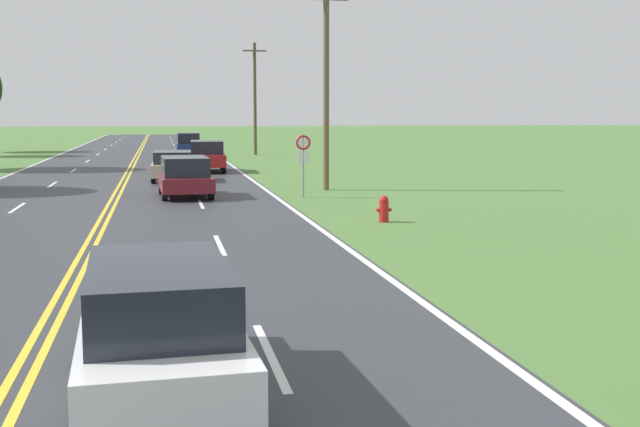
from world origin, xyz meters
name	(u,v)px	position (x,y,z in m)	size (l,w,h in m)	color
fire_hydrant	(384,209)	(8.05, 19.76, 0.39)	(0.45, 0.29, 0.78)	red
traffic_sign	(303,150)	(6.95, 27.01, 1.78)	(0.60, 0.10, 2.37)	gray
utility_pole_midground	(326,85)	(8.39, 29.73, 4.32)	(1.80, 0.24, 8.32)	brown
utility_pole_far	(255,97)	(8.85, 58.62, 4.38)	(1.80, 0.24, 8.44)	brown
car_white_hatchback_approaching	(159,323)	(1.64, 6.42, 0.80)	(1.93, 4.22, 1.48)	black
car_maroon_hatchback_mid_near	(185,176)	(2.59, 28.04, 0.81)	(2.04, 4.06, 1.53)	black
car_champagne_hatchback_mid_far	(173,165)	(2.26, 35.43, 0.76)	(2.06, 4.15, 1.40)	black
car_red_suv_receding	(207,155)	(4.17, 41.24, 0.91)	(2.09, 4.45, 1.69)	black
car_dark_blue_van_distant	(188,144)	(3.76, 58.49, 0.89)	(1.84, 4.00, 1.70)	black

